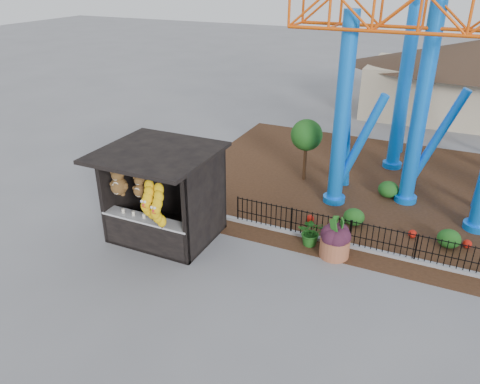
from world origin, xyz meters
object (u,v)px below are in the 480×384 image
at_px(prize_booth, 159,198).
at_px(roller_coaster, 473,25).
at_px(terracotta_planter, 334,247).
at_px(potted_plant, 312,232).

bearing_deg(prize_booth, roller_coaster, 42.11).
bearing_deg(terracotta_planter, potted_plant, 160.08).
distance_m(prize_booth, potted_plant, 5.05).
xyz_separation_m(prize_booth, potted_plant, (4.62, 1.73, -1.05)).
xyz_separation_m(prize_booth, roller_coaster, (8.12, 7.34, 4.90)).
xyz_separation_m(terracotta_planter, potted_plant, (-0.85, 0.31, 0.17)).
bearing_deg(terracotta_planter, prize_booth, -165.42).
xyz_separation_m(roller_coaster, terracotta_planter, (-2.65, -5.92, -6.13)).
height_order(roller_coaster, potted_plant, roller_coaster).
bearing_deg(potted_plant, terracotta_planter, -36.15).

